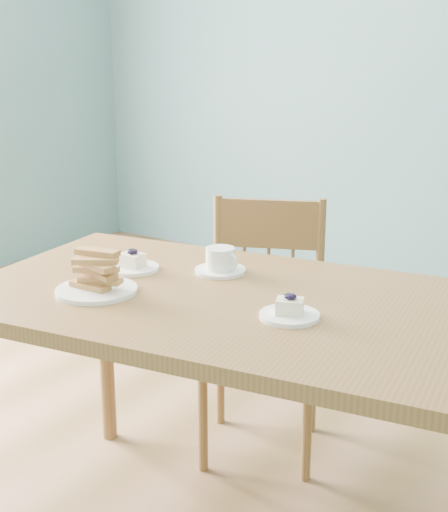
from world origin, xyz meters
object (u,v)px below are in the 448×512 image
object	(u,v)px
dining_chair	(263,327)
biscotti_plate	(96,278)
dining_table	(230,323)
cheesecake_plate_near	(290,312)
coffee_cup	(221,262)
cheesecake_plate_far	(133,265)

from	to	relation	value
dining_chair	biscotti_plate	xyz separation A→B (m)	(-0.10, -0.70, 0.35)
dining_table	cheesecake_plate_near	size ratio (longest dim) A/B	10.43
dining_table	coffee_cup	distance (m)	0.23
dining_table	coffee_cup	size ratio (longest dim) A/B	10.36
cheesecake_plate_far	coffee_cup	bearing A→B (deg)	28.73
cheesecake_plate_far	coffee_cup	world-z (taller)	coffee_cup
dining_chair	coffee_cup	size ratio (longest dim) A/B	6.02
cheesecake_plate_near	cheesecake_plate_far	xyz separation A→B (m)	(-0.57, 0.08, 0.00)
dining_chair	cheesecake_plate_near	world-z (taller)	dining_chair
dining_table	cheesecake_plate_near	bearing A→B (deg)	-22.97
biscotti_plate	cheesecake_plate_near	bearing A→B (deg)	13.41
cheesecake_plate_near	biscotti_plate	xyz separation A→B (m)	(-0.52, -0.12, 0.02)
dining_chair	coffee_cup	bearing A→B (deg)	-102.95
dining_chair	biscotti_plate	distance (m)	0.79
cheesecake_plate_near	biscotti_plate	distance (m)	0.53
cheesecake_plate_near	dining_table	bearing A→B (deg)	165.66
dining_table	cheesecake_plate_near	world-z (taller)	cheesecake_plate_near
dining_table	dining_chair	bearing A→B (deg)	103.08
cheesecake_plate_near	biscotti_plate	bearing A→B (deg)	-166.59
dining_table	dining_chair	world-z (taller)	dining_chair
cheesecake_plate_far	biscotti_plate	xyz separation A→B (m)	(0.05, -0.21, 0.02)
dining_table	cheesecake_plate_far	bearing A→B (deg)	166.58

